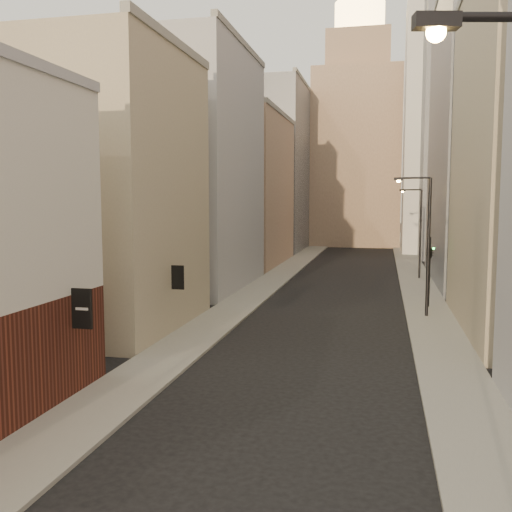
# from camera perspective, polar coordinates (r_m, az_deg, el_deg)

# --- Properties ---
(sidewalk_left) EXTENTS (3.00, 140.00, 0.15)m
(sidewalk_left) POSITION_cam_1_polar(r_m,az_deg,el_deg) (60.99, 3.12, -1.36)
(sidewalk_left) COLOR gray
(sidewalk_left) RESTS_ON ground
(sidewalk_right) EXTENTS (3.00, 140.00, 0.15)m
(sidewalk_right) POSITION_cam_1_polar(r_m,az_deg,el_deg) (60.26, 15.41, -1.64)
(sidewalk_right) COLOR gray
(sidewalk_right) RESTS_ON ground
(left_bldg_beige) EXTENTS (8.00, 12.00, 16.00)m
(left_bldg_beige) POSITION_cam_1_polar(r_m,az_deg,el_deg) (34.36, -14.17, 6.22)
(left_bldg_beige) COLOR #9E9177
(left_bldg_beige) RESTS_ON ground
(left_bldg_grey) EXTENTS (8.00, 16.00, 20.00)m
(left_bldg_grey) POSITION_cam_1_polar(r_m,az_deg,el_deg) (49.24, -5.75, 8.50)
(left_bldg_grey) COLOR #9D9DA2
(left_bldg_grey) RESTS_ON ground
(left_bldg_tan) EXTENTS (8.00, 18.00, 17.00)m
(left_bldg_tan) POSITION_cam_1_polar(r_m,az_deg,el_deg) (66.52, -0.83, 6.52)
(left_bldg_tan) COLOR #94755C
(left_bldg_tan) RESTS_ON ground
(left_bldg_wingrid) EXTENTS (8.00, 20.00, 24.00)m
(left_bldg_wingrid) POSITION_cam_1_polar(r_m,az_deg,el_deg) (86.21, 2.28, 8.67)
(left_bldg_wingrid) COLOR gray
(left_bldg_wingrid) RESTS_ON ground
(right_bldg_wingrid) EXTENTS (8.00, 20.00, 26.00)m
(right_bldg_wingrid) POSITION_cam_1_polar(r_m,az_deg,el_deg) (55.64, 21.80, 10.90)
(right_bldg_wingrid) COLOR gray
(right_bldg_wingrid) RESTS_ON ground
(highrise) EXTENTS (21.00, 23.00, 51.20)m
(highrise) POSITION_cam_1_polar(r_m,az_deg,el_deg) (85.90, 23.17, 17.43)
(highrise) COLOR gray
(highrise) RESTS_ON ground
(clock_tower) EXTENTS (14.00, 14.00, 44.90)m
(clock_tower) POSITION_cam_1_polar(r_m,az_deg,el_deg) (97.32, 10.12, 11.58)
(clock_tower) COLOR #94755C
(clock_tower) RESTS_ON ground
(white_tower) EXTENTS (8.00, 8.00, 41.50)m
(white_tower) POSITION_cam_1_polar(r_m,az_deg,el_deg) (83.69, 17.44, 13.04)
(white_tower) COLOR silver
(white_tower) RESTS_ON ground
(streetlamp_mid) EXTENTS (2.32, 0.73, 8.99)m
(streetlamp_mid) POSITION_cam_1_polar(r_m,az_deg,el_deg) (37.69, 16.54, 1.74)
(streetlamp_mid) COLOR black
(streetlamp_mid) RESTS_ON ground
(streetlamp_far) EXTENTS (2.12, 0.95, 8.50)m
(streetlamp_far) POSITION_cam_1_polar(r_m,az_deg,el_deg) (55.47, 15.93, 2.68)
(streetlamp_far) COLOR black
(streetlamp_far) RESTS_ON ground
(traffic_light_right) EXTENTS (0.74, 0.74, 5.00)m
(traffic_light_right) POSITION_cam_1_polar(r_m,az_deg,el_deg) (41.06, 16.98, 0.29)
(traffic_light_right) COLOR black
(traffic_light_right) RESTS_ON ground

